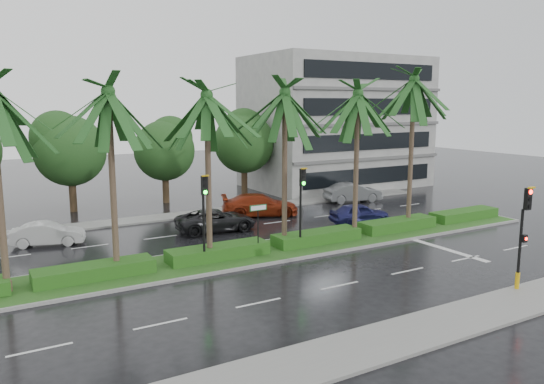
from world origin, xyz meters
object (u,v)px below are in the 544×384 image
signal_near (523,234)px  car_grey (353,192)px  street_sign (258,217)px  car_white (48,234)px  car_red (260,205)px  signal_median_left (204,206)px  car_darkgrey (216,220)px  car_blue (359,213)px

signal_near → car_grey: 20.93m
street_sign → car_white: size_ratio=0.67×
street_sign → car_red: street_sign is taller
signal_median_left → car_darkgrey: 7.71m
signal_near → car_grey: (7.00, 19.65, -1.74)m
car_darkgrey → car_blue: bearing=-103.1°
signal_near → signal_median_left: (-10.00, 9.69, 0.49)m
signal_near → car_white: signal_near is taller
car_red → car_blue: (4.50, -5.34, -0.10)m
signal_near → street_sign: size_ratio=1.68×
car_red → car_white: bearing=114.8°
signal_near → car_darkgrey: size_ratio=0.88×
signal_near → car_darkgrey: 17.51m
signal_near → car_grey: signal_near is taller
car_blue → car_darkgrey: bearing=84.2°
signal_near → car_red: (-2.00, 18.73, -1.73)m
signal_near → street_sign: bearing=125.3°
car_white → car_red: (13.94, 0.84, 0.13)m
car_red → car_blue: size_ratio=1.35×
signal_near → signal_median_left: bearing=135.9°
car_red → car_blue: car_red is taller
signal_near → car_darkgrey: signal_near is taller
street_sign → car_grey: 17.13m
signal_median_left → car_darkgrey: size_ratio=0.88×
car_red → car_darkgrey: bearing=141.0°
car_darkgrey → car_red: car_red is taller
street_sign → car_grey: size_ratio=0.56×
car_darkgrey → car_red: bearing=-56.3°
signal_median_left → car_blue: signal_median_left is taller
street_sign → car_blue: 10.23m
signal_near → car_blue: 13.74m
car_white → signal_median_left: bearing=-128.5°
street_sign → car_grey: (14.00, 9.78, -1.37)m
car_red → car_grey: (9.00, 0.92, -0.01)m
signal_near → car_red: bearing=96.1°
signal_median_left → car_blue: 13.24m
signal_median_left → car_darkgrey: (3.50, 6.47, -2.31)m
street_sign → car_red: size_ratio=0.49×
car_darkgrey → car_blue: 9.42m
car_darkgrey → signal_near: bearing=-154.1°
signal_near → signal_median_left: size_ratio=1.00×
car_red → signal_median_left: bearing=159.8°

